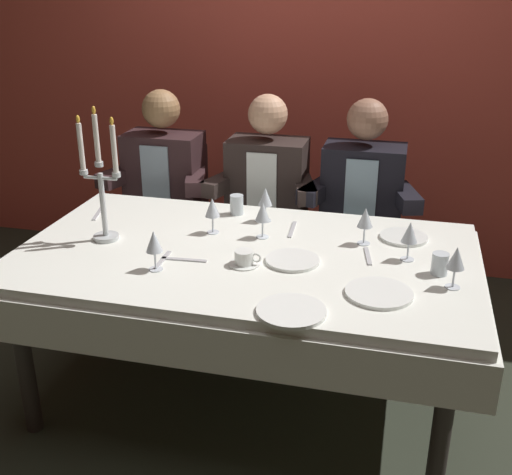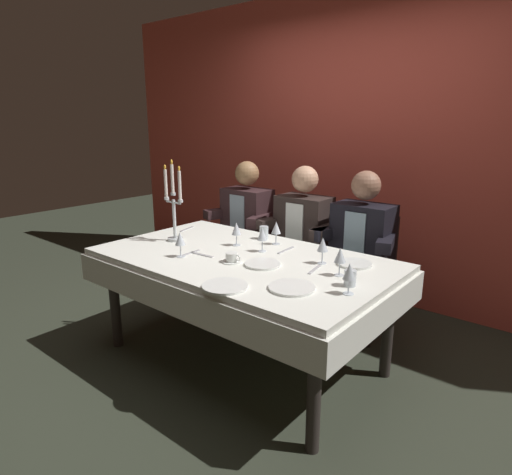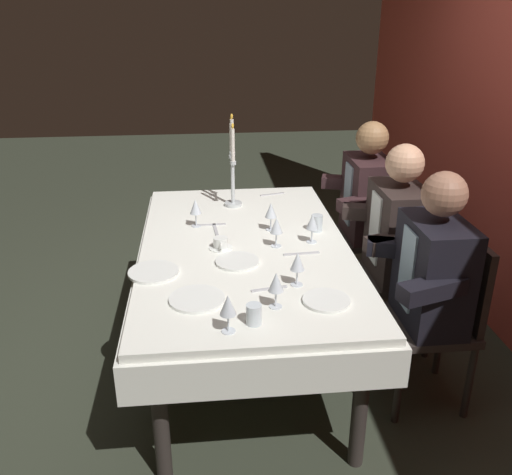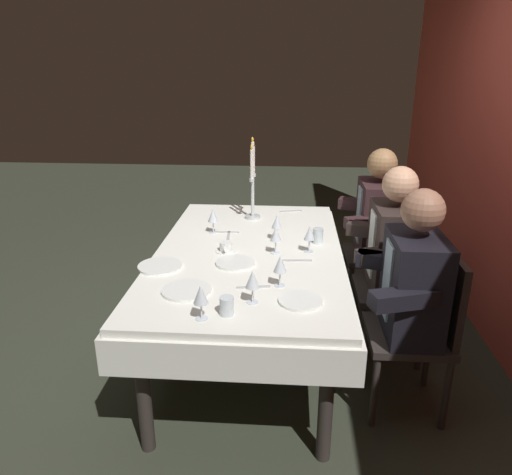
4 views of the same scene
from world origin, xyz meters
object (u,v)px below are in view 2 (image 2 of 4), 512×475
Objects in this scene: wine_glass_2 at (262,235)px; candelabra at (174,208)px; dinner_plate_3 at (225,286)px; dinner_plate_2 at (354,264)px; wine_glass_0 at (340,256)px; wine_glass_1 at (323,245)px; wine_glass_5 at (236,229)px; coffee_cup_0 at (232,258)px; seated_diner_2 at (363,239)px; dinner_plate_1 at (262,264)px; wine_glass_3 at (349,272)px; seated_diner_0 at (248,218)px; seated_diner_1 at (304,229)px; water_tumbler_1 at (264,233)px; dining_table at (242,274)px; water_tumbler_0 at (350,278)px; dinner_plate_0 at (292,288)px; wine_glass_6 at (180,239)px.

candelabra is at bearing -164.15° from wine_glass_2.
dinner_plate_3 is at bearing -25.85° from candelabra.
dinner_plate_3 is (-0.35, -0.77, 0.00)m from dinner_plate_2.
wine_glass_1 is (-0.19, 0.12, 0.00)m from wine_glass_0.
wine_glass_2 and wine_glass_5 have the same top height.
seated_diner_2 reaches higher than coffee_cup_0.
wine_glass_3 reaches higher than dinner_plate_1.
dinner_plate_2 and dinner_plate_3 have the same top height.
dinner_plate_1 is 0.18× the size of seated_diner_0.
seated_diner_1 is (0.08, 0.72, -0.12)m from wine_glass_5.
wine_glass_2 is 0.33m from water_tumbler_1.
water_tumbler_1 is at bearing -40.00° from seated_diner_0.
dining_table is 0.80m from water_tumbler_0.
dinner_plate_3 is 2.57× the size of water_tumbler_1.
water_tumbler_1 is (0.04, 0.26, -0.07)m from wine_glass_5.
wine_glass_3 reaches higher than dinner_plate_3.
wine_glass_1 is at bearing 36.84° from coffee_cup_0.
dinner_plate_1 is 1.66× the size of coffee_cup_0.
coffee_cup_0 is 0.11× the size of seated_diner_1.
dinner_plate_2 is at bearing -68.34° from seated_diner_2.
dinner_plate_2 is at bearing 9.42° from wine_glass_5.
candelabra reaches higher than dinner_plate_2.
dining_table is at bearing -69.75° from water_tumbler_1.
seated_diner_2 is (0.37, 0.72, -0.12)m from wine_glass_2.
wine_glass_1 is at bearing 101.80° from dinner_plate_0.
dining_table is 8.86× the size of dinner_plate_1.
dining_table is at bearing -82.88° from seated_diner_1.
seated_diner_1 is at bearing 60.58° from candelabra.
dining_table is 14.70× the size of coffee_cup_0.
wine_glass_5 is 0.95m from seated_diner_2.
seated_diner_0 is at bearing 126.08° from coffee_cup_0.
wine_glass_5 is at bearing 127.48° from coffee_cup_0.
wine_glass_3 and wine_glass_6 have the same top height.
wine_glass_5 is at bearing -98.56° from water_tumbler_1.
water_tumbler_0 is 1.75m from seated_diner_0.
wine_glass_3 reaches higher than dining_table.
dining_table is 0.72m from dinner_plate_2.
seated_diner_2 reaches higher than water_tumbler_0.
dinner_plate_1 is 0.18× the size of seated_diner_2.
seated_diner_2 is at bearing 62.74° from wine_glass_2.
wine_glass_2 is at bearing 52.03° from wine_glass_6.
dinner_plate_1 is 1.00m from seated_diner_1.
coffee_cup_0 is 1.08m from seated_diner_2.
wine_glass_6 is (-0.51, -0.20, 0.11)m from dinner_plate_1.
candelabra reaches higher than water_tumbler_1.
seated_diner_2 is (0.60, 0.72, -0.12)m from wine_glass_5.
water_tumbler_0 is (0.31, -0.23, -0.07)m from wine_glass_1.
seated_diner_0 is at bearing 180.00° from seated_diner_1.
seated_diner_1 reaches higher than water_tumbler_1.
seated_diner_2 is (0.41, 0.89, 0.11)m from dining_table.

